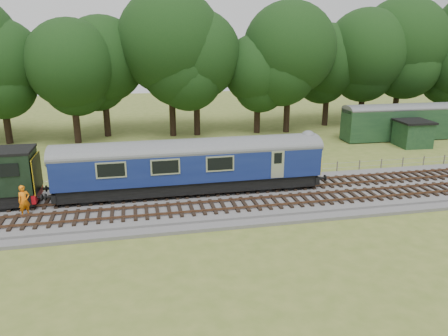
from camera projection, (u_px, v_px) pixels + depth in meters
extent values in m
plane|color=#566926|center=(259.00, 200.00, 30.16)|extent=(120.00, 120.00, 0.00)
cube|color=#4C4C4F|center=(259.00, 197.00, 30.11)|extent=(70.00, 7.00, 0.35)
cube|color=brown|center=(256.00, 190.00, 30.66)|extent=(66.50, 0.07, 0.14)
cube|color=brown|center=(251.00, 183.00, 32.00)|extent=(66.50, 0.07, 0.14)
cube|color=brown|center=(269.00, 205.00, 27.85)|extent=(66.50, 0.07, 0.14)
cube|color=brown|center=(262.00, 197.00, 29.19)|extent=(66.50, 0.07, 0.14)
cube|color=black|center=(191.00, 183.00, 30.28)|extent=(17.46, 2.52, 0.85)
cube|color=navy|center=(190.00, 163.00, 29.86)|extent=(18.00, 2.80, 2.05)
cube|color=yellow|center=(313.00, 161.00, 31.74)|extent=(0.06, 2.74, 1.30)
cube|color=black|center=(273.00, 180.00, 31.51)|extent=(2.60, 2.00, 0.55)
cube|color=black|center=(102.00, 192.00, 29.16)|extent=(2.60, 2.00, 0.55)
cube|color=black|center=(15.00, 171.00, 27.61)|extent=(2.40, 2.55, 2.60)
cube|color=#B10D16|center=(38.00, 193.00, 28.31)|extent=(0.25, 2.60, 0.55)
cube|color=yellow|center=(37.00, 173.00, 27.93)|extent=(0.06, 2.55, 2.30)
imported|color=orange|center=(24.00, 201.00, 26.30)|extent=(0.85, 0.78, 1.95)
cube|color=#17331D|center=(409.00, 123.00, 47.26)|extent=(14.87, 2.80, 3.33)
cube|color=#17331D|center=(413.00, 134.00, 44.31)|extent=(3.09, 3.09, 2.46)
cube|color=black|center=(414.00, 121.00, 43.93)|extent=(3.40, 3.40, 0.20)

